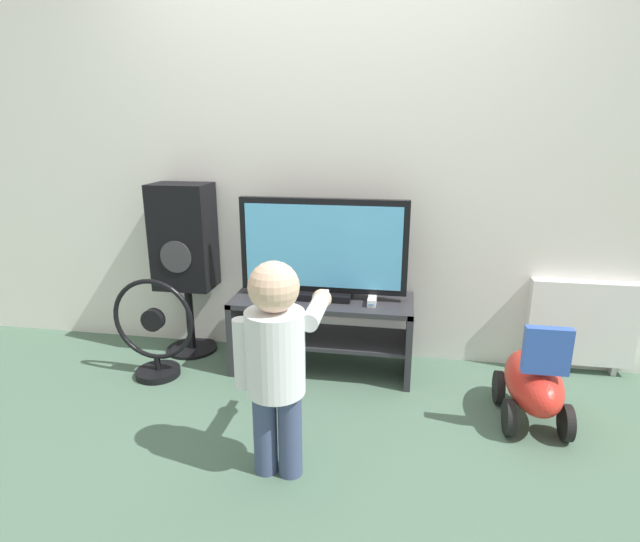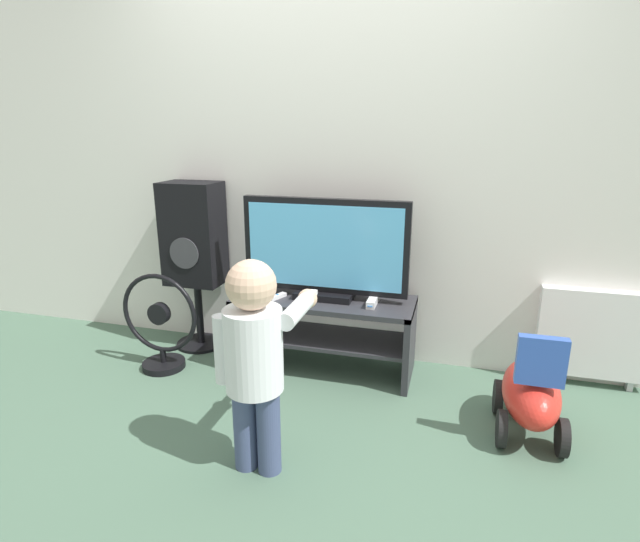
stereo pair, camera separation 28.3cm
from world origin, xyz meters
name	(u,v)px [view 1 (the left image)]	position (x,y,z in m)	size (l,w,h in m)	color
ground_plane	(316,384)	(0.00, 0.00, 0.00)	(16.00, 16.00, 0.00)	#4C6B56
wall_back	(331,151)	(0.00, 0.50, 1.30)	(10.00, 0.06, 2.60)	silver
tv_stand	(322,322)	(0.00, 0.21, 0.30)	(1.07, 0.42, 0.46)	#2D2D33
television	(323,250)	(0.00, 0.23, 0.75)	(0.98, 0.20, 0.59)	black
game_console	(372,299)	(0.30, 0.19, 0.48)	(0.05, 0.20, 0.04)	white
remote_primary	(276,298)	(-0.27, 0.14, 0.47)	(0.08, 0.13, 0.03)	white
child	(277,353)	(-0.02, -0.77, 0.56)	(0.36, 0.52, 0.95)	#3F4C72
speaker_tower	(184,242)	(-0.91, 0.32, 0.74)	(0.36, 0.33, 1.11)	black
floor_fan	(154,334)	(-0.96, -0.05, 0.27)	(0.50, 0.26, 0.61)	black
ride_on_toy	(533,383)	(1.14, -0.17, 0.21)	(0.30, 0.54, 0.57)	red
radiator	(582,323)	(1.53, 0.43, 0.32)	(0.61, 0.08, 0.58)	white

